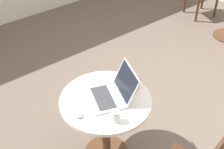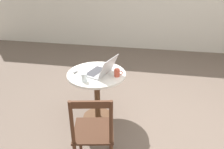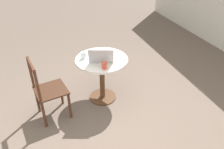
{
  "view_description": "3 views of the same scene",
  "coord_description": "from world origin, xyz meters",
  "px_view_note": "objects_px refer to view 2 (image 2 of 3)",
  "views": [
    {
      "loc": [
        -1.88,
        -1.36,
        2.44
      ],
      "look_at": [
        -0.41,
        0.53,
        0.57
      ],
      "focal_mm": 50.0,
      "sensor_mm": 36.0,
      "label": 1
    },
    {
      "loc": [
        -0.11,
        -2.29,
        1.95
      ],
      "look_at": [
        -0.58,
        0.32,
        0.62
      ],
      "focal_mm": 35.0,
      "sensor_mm": 36.0,
      "label": 2
    },
    {
      "loc": [
        1.9,
        -0.58,
        2.21
      ],
      "look_at": [
        -0.55,
        0.25,
        0.55
      ],
      "focal_mm": 35.0,
      "sensor_mm": 36.0,
      "label": 3
    }
  ],
  "objects_px": {
    "cafe_table_near": "(97,84)",
    "mouse": "(75,71)",
    "drinking_glass": "(84,77)",
    "mug": "(117,73)",
    "chair_near_front": "(93,132)",
    "laptop": "(100,70)"
  },
  "relations": [
    {
      "from": "cafe_table_near",
      "to": "mouse",
      "type": "xyz_separation_m",
      "value": [
        -0.28,
        -0.02,
        0.18
      ]
    },
    {
      "from": "cafe_table_near",
      "to": "drinking_glass",
      "type": "height_order",
      "value": "drinking_glass"
    },
    {
      "from": "cafe_table_near",
      "to": "mouse",
      "type": "distance_m",
      "value": 0.34
    },
    {
      "from": "mouse",
      "to": "mug",
      "type": "xyz_separation_m",
      "value": [
        0.56,
        -0.03,
        0.03
      ]
    },
    {
      "from": "chair_near_front",
      "to": "drinking_glass",
      "type": "distance_m",
      "value": 0.69
    },
    {
      "from": "laptop",
      "to": "mouse",
      "type": "bearing_deg",
      "value": -179.79
    },
    {
      "from": "chair_near_front",
      "to": "laptop",
      "type": "distance_m",
      "value": 0.86
    },
    {
      "from": "laptop",
      "to": "chair_near_front",
      "type": "bearing_deg",
      "value": -82.66
    },
    {
      "from": "mouse",
      "to": "laptop",
      "type": "bearing_deg",
      "value": 0.21
    },
    {
      "from": "mouse",
      "to": "mug",
      "type": "height_order",
      "value": "mug"
    },
    {
      "from": "mug",
      "to": "chair_near_front",
      "type": "bearing_deg",
      "value": -98.72
    },
    {
      "from": "cafe_table_near",
      "to": "mouse",
      "type": "height_order",
      "value": "mouse"
    },
    {
      "from": "laptop",
      "to": "mouse",
      "type": "height_order",
      "value": "laptop"
    },
    {
      "from": "mug",
      "to": "drinking_glass",
      "type": "distance_m",
      "value": 0.42
    },
    {
      "from": "chair_near_front",
      "to": "mouse",
      "type": "height_order",
      "value": "chair_near_front"
    },
    {
      "from": "laptop",
      "to": "drinking_glass",
      "type": "xyz_separation_m",
      "value": [
        -0.15,
        -0.23,
        -0.0
      ]
    },
    {
      "from": "chair_near_front",
      "to": "laptop",
      "type": "xyz_separation_m",
      "value": [
        -0.1,
        0.8,
        0.31
      ]
    },
    {
      "from": "chair_near_front",
      "to": "drinking_glass",
      "type": "bearing_deg",
      "value": 113.57
    },
    {
      "from": "chair_near_front",
      "to": "mouse",
      "type": "xyz_separation_m",
      "value": [
        -0.44,
        0.8,
        0.28
      ]
    },
    {
      "from": "mug",
      "to": "laptop",
      "type": "bearing_deg",
      "value": 173.22
    },
    {
      "from": "chair_near_front",
      "to": "mug",
      "type": "distance_m",
      "value": 0.84
    },
    {
      "from": "cafe_table_near",
      "to": "mug",
      "type": "height_order",
      "value": "mug"
    }
  ]
}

